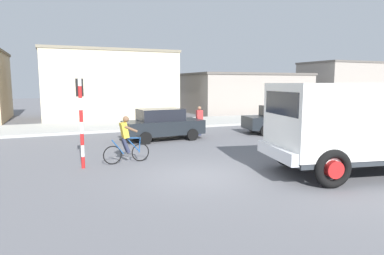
{
  "coord_description": "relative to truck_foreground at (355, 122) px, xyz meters",
  "views": [
    {
      "loc": [
        -4.21,
        -9.28,
        2.91
      ],
      "look_at": [
        0.66,
        2.5,
        1.2
      ],
      "focal_mm": 31.3,
      "sensor_mm": 36.0,
      "label": 1
    }
  ],
  "objects": [
    {
      "name": "ground_plane",
      "position": [
        -4.62,
        1.51,
        -1.67
      ],
      "size": [
        120.0,
        120.0,
        0.0
      ],
      "primitive_type": "plane",
      "color": "slate"
    },
    {
      "name": "sidewalk_far",
      "position": [
        -4.62,
        14.47,
        -1.59
      ],
      "size": [
        80.0,
        5.0,
        0.16
      ],
      "primitive_type": "cube",
      "color": "#ADADA8",
      "rests_on": "ground"
    },
    {
      "name": "truck_foreground",
      "position": [
        0.0,
        0.0,
        0.0
      ],
      "size": [
        5.79,
        3.58,
        2.9
      ],
      "color": "white",
      "rests_on": "ground"
    },
    {
      "name": "cyclist",
      "position": [
        -6.48,
        4.21,
        -0.8
      ],
      "size": [
        1.73,
        0.51,
        1.72
      ],
      "color": "black",
      "rests_on": "ground"
    },
    {
      "name": "traffic_light_pole",
      "position": [
        -8.01,
        4.09,
        0.4
      ],
      "size": [
        0.24,
        0.43,
        3.2
      ],
      "color": "red",
      "rests_on": "ground"
    },
    {
      "name": "car_red_near",
      "position": [
        -3.74,
        8.48,
        -0.85
      ],
      "size": [
        4.1,
        2.06,
        1.6
      ],
      "color": "#1E2328",
      "rests_on": "ground"
    },
    {
      "name": "car_white_mid",
      "position": [
        3.22,
        8.09,
        -0.85
      ],
      "size": [
        4.22,
        2.35,
        1.6
      ],
      "color": "#1E2328",
      "rests_on": "ground"
    },
    {
      "name": "pedestrian_near_kerb",
      "position": [
        -1.43,
        9.06,
        -0.82
      ],
      "size": [
        0.34,
        0.22,
        1.62
      ],
      "color": "#2D334C",
      "rests_on": "ground"
    },
    {
      "name": "building_mid_block",
      "position": [
        -4.53,
        20.66,
        1.08
      ],
      "size": [
        10.53,
        6.13,
        5.48
      ],
      "color": "beige",
      "rests_on": "ground"
    },
    {
      "name": "building_corner_right",
      "position": [
        8.9,
        21.68,
        0.25
      ],
      "size": [
        11.73,
        8.05,
        3.82
      ],
      "color": "#9E9389",
      "rests_on": "ground"
    },
    {
      "name": "building_set_back",
      "position": [
        21.18,
        21.06,
        0.93
      ],
      "size": [
        7.77,
        5.98,
        5.19
      ],
      "color": "#9E9389",
      "rests_on": "ground"
    }
  ]
}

